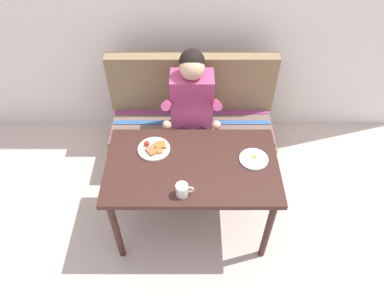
{
  "coord_description": "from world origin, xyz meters",
  "views": [
    {
      "loc": [
        -0.0,
        -1.64,
        2.61
      ],
      "look_at": [
        0.0,
        0.15,
        0.72
      ],
      "focal_mm": 33.79,
      "sensor_mm": 36.0,
      "label": 1
    }
  ],
  "objects": [
    {
      "name": "plate_eggs",
      "position": [
        0.43,
        0.04,
        0.74
      ],
      "size": [
        0.2,
        0.2,
        0.04
      ],
      "color": "white",
      "rests_on": "table"
    },
    {
      "name": "ground_plane",
      "position": [
        0.0,
        0.0,
        0.0
      ],
      "size": [
        8.0,
        8.0,
        0.0
      ],
      "primitive_type": "plane",
      "color": "beige"
    },
    {
      "name": "person",
      "position": [
        -0.0,
        0.59,
        0.74
      ],
      "size": [
        0.45,
        0.61,
        1.21
      ],
      "color": "#AF3E6E",
      "rests_on": "ground"
    },
    {
      "name": "plate_breakfast",
      "position": [
        -0.27,
        0.14,
        0.74
      ],
      "size": [
        0.23,
        0.23,
        0.05
      ],
      "color": "white",
      "rests_on": "table"
    },
    {
      "name": "back_wall",
      "position": [
        0.0,
        1.27,
        1.3
      ],
      "size": [
        4.4,
        0.1,
        2.6
      ],
      "primitive_type": "cube",
      "color": "silver",
      "rests_on": "ground"
    },
    {
      "name": "coffee_mug",
      "position": [
        -0.06,
        -0.25,
        0.78
      ],
      "size": [
        0.12,
        0.08,
        0.09
      ],
      "color": "white",
      "rests_on": "table"
    },
    {
      "name": "table",
      "position": [
        0.0,
        0.0,
        0.65
      ],
      "size": [
        1.2,
        0.7,
        0.73
      ],
      "color": "#391F1A",
      "rests_on": "ground"
    },
    {
      "name": "couch",
      "position": [
        0.0,
        0.76,
        0.33
      ],
      "size": [
        1.44,
        0.56,
        1.0
      ],
      "color": "olive",
      "rests_on": "ground"
    }
  ]
}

